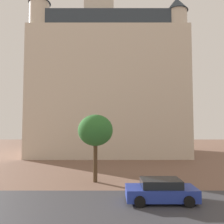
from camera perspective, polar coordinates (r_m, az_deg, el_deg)
name	(u,v)px	position (r m, az deg, el deg)	size (l,w,h in m)	color
ground_plane	(105,214)	(12.71, -1.96, -24.84)	(120.00, 120.00, 0.00)	brown
street_asphalt_strip	(104,214)	(12.67, -1.96, -24.90)	(120.00, 8.25, 0.00)	#38383D
landmark_building	(107,87)	(37.50, -1.25, 6.59)	(23.30, 15.15, 34.94)	beige
car_blue	(160,191)	(14.47, 12.39, -19.29)	(4.23, 2.01, 1.37)	#23389E
tree_curb_far	(95,131)	(18.33, -4.46, -4.85)	(2.89, 2.89, 5.53)	#4C3823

